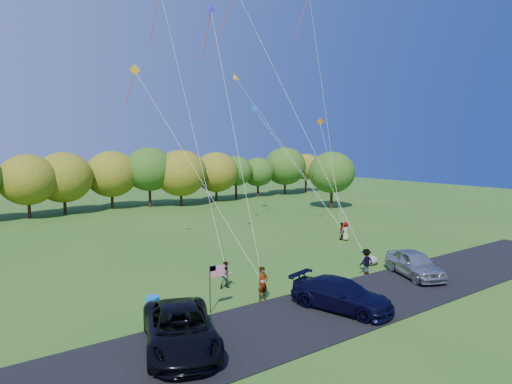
# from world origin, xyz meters

# --- Properties ---
(ground) EXTENTS (140.00, 140.00, 0.00)m
(ground) POSITION_xyz_m (0.00, 0.00, 0.00)
(ground) COLOR #2E5E1B
(ground) RESTS_ON ground
(asphalt_lane) EXTENTS (44.00, 6.00, 0.06)m
(asphalt_lane) POSITION_xyz_m (0.00, -4.00, 0.03)
(asphalt_lane) COLOR black
(asphalt_lane) RESTS_ON ground
(treeline) EXTENTS (76.17, 27.41, 8.60)m
(treeline) POSITION_xyz_m (1.82, 35.61, 4.79)
(treeline) COLOR #341F13
(treeline) RESTS_ON ground
(minivan_dark) EXTENTS (4.80, 6.70, 1.70)m
(minivan_dark) POSITION_xyz_m (-10.96, -3.55, 0.91)
(minivan_dark) COLOR black
(minivan_dark) RESTS_ON asphalt_lane
(minivan_navy) EXTENTS (3.47, 5.72, 1.55)m
(minivan_navy) POSITION_xyz_m (-2.31, -4.37, 0.84)
(minivan_navy) COLOR black
(minivan_navy) RESTS_ON asphalt_lane
(minivan_silver) EXTENTS (3.76, 5.22, 1.65)m
(minivan_silver) POSITION_xyz_m (5.75, -3.09, 0.89)
(minivan_silver) COLOR #9CA0A6
(minivan_silver) RESTS_ON asphalt_lane
(flyer_a) EXTENTS (0.74, 0.54, 1.87)m
(flyer_a) POSITION_xyz_m (-4.62, -0.80, 0.93)
(flyer_a) COLOR #4C4C59
(flyer_a) RESTS_ON ground
(flyer_b) EXTENTS (0.87, 0.73, 1.60)m
(flyer_b) POSITION_xyz_m (-5.09, 2.11, 0.80)
(flyer_b) COLOR #4C4C59
(flyer_b) RESTS_ON ground
(flyer_c) EXTENTS (1.15, 0.74, 1.67)m
(flyer_c) POSITION_xyz_m (3.82, -0.80, 0.84)
(flyer_c) COLOR #4C4C59
(flyer_c) RESTS_ON ground
(flyer_d) EXTENTS (0.98, 0.76, 1.55)m
(flyer_d) POSITION_xyz_m (10.48, 7.55, 0.78)
(flyer_d) COLOR #4C4C59
(flyer_d) RESTS_ON ground
(flyer_e) EXTENTS (0.93, 0.76, 1.65)m
(flyer_e) POSITION_xyz_m (10.54, 7.13, 0.82)
(flyer_e) COLOR #4C4C59
(flyer_e) RESTS_ON ground
(park_bench) EXTENTS (1.86, 1.05, 1.05)m
(park_bench) POSITION_xyz_m (-10.28, -0.81, 0.56)
(park_bench) COLOR #133412
(park_bench) RESTS_ON ground
(trash_barrel) EXTENTS (0.67, 0.67, 1.01)m
(trash_barrel) POSITION_xyz_m (-10.37, 0.57, 0.51)
(trash_barrel) COLOR blue
(trash_barrel) RESTS_ON ground
(flag_assembly) EXTENTS (0.89, 0.58, 2.42)m
(flag_assembly) POSITION_xyz_m (-7.59, -0.70, 1.80)
(flag_assembly) COLOR black
(flag_assembly) RESTS_ON ground
(boulder_near) EXTENTS (1.27, 0.99, 0.63)m
(boulder_near) POSITION_xyz_m (5.91, 0.56, 0.32)
(boulder_near) COLOR #9C9988
(boulder_near) RESTS_ON ground
(boulder_far) EXTENTS (0.87, 0.72, 0.45)m
(boulder_far) POSITION_xyz_m (10.49, 0.32, 0.23)
(boulder_far) COLOR gray
(boulder_far) RESTS_ON ground
(kites_aloft) EXTENTS (19.12, 12.00, 12.61)m
(kites_aloft) POSITION_xyz_m (3.14, 14.70, 19.80)
(kites_aloft) COLOR #E9194B
(kites_aloft) RESTS_ON ground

